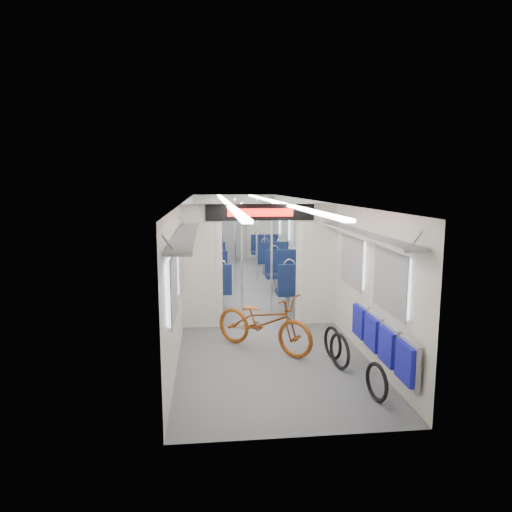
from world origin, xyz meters
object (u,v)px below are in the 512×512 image
(bicycle, at_px, (264,322))
(stanchion_far_right, at_px, (257,240))
(seat_bay_far_left, at_px, (209,253))
(stanchion_near_left, at_px, (242,260))
(seat_bay_near_left, at_px, (210,277))
(stanchion_far_left, at_px, (235,242))
(bike_hoop_a, at_px, (377,384))
(flip_bench, at_px, (381,339))
(seat_bay_near_right, at_px, (291,276))
(bike_hoop_c, at_px, (333,344))
(bike_hoop_b, at_px, (340,353))
(stanchion_near_right, at_px, (272,259))
(seat_bay_far_right, at_px, (268,252))

(bicycle, height_order, stanchion_far_right, stanchion_far_right)
(seat_bay_far_left, xyz_separation_m, stanchion_near_left, (0.65, -5.06, 0.59))
(seat_bay_near_left, bearing_deg, stanchion_far_left, 66.01)
(bike_hoop_a, bearing_deg, flip_bench, 65.11)
(flip_bench, xyz_separation_m, seat_bay_near_right, (-0.42, 4.47, -0.02))
(bike_hoop_c, relative_size, stanchion_near_left, 0.22)
(seat_bay_far_left, bearing_deg, bike_hoop_a, -77.27)
(seat_bay_far_left, relative_size, stanchion_near_left, 0.96)
(stanchion_near_left, relative_size, stanchion_far_left, 1.00)
(bicycle, distance_m, stanchion_far_left, 4.98)
(bike_hoop_b, relative_size, seat_bay_near_left, 0.25)
(seat_bay_near_left, height_order, stanchion_far_right, stanchion_far_right)
(stanchion_far_right, bearing_deg, bicycle, -94.95)
(bike_hoop_a, xyz_separation_m, seat_bay_far_left, (-2.02, 8.93, 0.34))
(bicycle, relative_size, stanchion_far_left, 0.78)
(stanchion_near_left, bearing_deg, flip_bench, -63.42)
(bike_hoop_a, height_order, seat_bay_near_left, seat_bay_near_left)
(bicycle, relative_size, flip_bench, 0.84)
(flip_bench, distance_m, stanchion_far_left, 6.47)
(bicycle, xyz_separation_m, seat_bay_far_left, (-0.84, 7.03, 0.09))
(bike_hoop_a, bearing_deg, seat_bay_near_right, 91.67)
(stanchion_near_left, relative_size, stanchion_far_right, 1.00)
(seat_bay_far_left, xyz_separation_m, stanchion_near_right, (1.26, -4.99, 0.59))
(bike_hoop_a, bearing_deg, stanchion_far_right, 95.61)
(seat_bay_near_right, relative_size, seat_bay_far_left, 1.01)
(bicycle, distance_m, stanchion_near_right, 2.19)
(seat_bay_near_right, relative_size, stanchion_near_left, 0.97)
(seat_bay_near_right, bearing_deg, flip_bench, -84.65)
(seat_bay_far_right, bearing_deg, bike_hoop_c, -90.16)
(seat_bay_near_left, xyz_separation_m, seat_bay_far_left, (-0.00, 3.66, 0.01))
(flip_bench, distance_m, seat_bay_far_left, 8.65)
(stanchion_near_right, relative_size, stanchion_far_left, 1.00)
(seat_bay_far_right, relative_size, stanchion_near_left, 0.91)
(flip_bench, height_order, stanchion_near_right, stanchion_near_right)
(bike_hoop_a, relative_size, seat_bay_far_left, 0.22)
(bike_hoop_a, relative_size, seat_bay_far_right, 0.24)
(seat_bay_far_right, relative_size, stanchion_far_left, 0.91)
(bike_hoop_c, xyz_separation_m, stanchion_near_left, (-1.20, 2.47, 0.92))
(seat_bay_near_left, bearing_deg, bike_hoop_c, -64.46)
(bike_hoop_a, height_order, seat_bay_far_right, seat_bay_far_right)
(bike_hoop_c, height_order, stanchion_far_right, stanchion_far_right)
(seat_bay_far_left, height_order, stanchion_far_right, stanchion_far_right)
(bike_hoop_b, relative_size, stanchion_near_left, 0.23)
(bike_hoop_a, height_order, bike_hoop_c, bike_hoop_c)
(stanchion_near_left, bearing_deg, seat_bay_near_left, 114.76)
(bike_hoop_a, xyz_separation_m, stanchion_far_right, (-0.71, 7.24, 0.93))
(flip_bench, height_order, stanchion_near_left, stanchion_near_left)
(bike_hoop_a, distance_m, stanchion_near_right, 4.12)
(bike_hoop_c, bearing_deg, flip_bench, -61.64)
(seat_bay_near_right, height_order, stanchion_near_left, stanchion_near_left)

